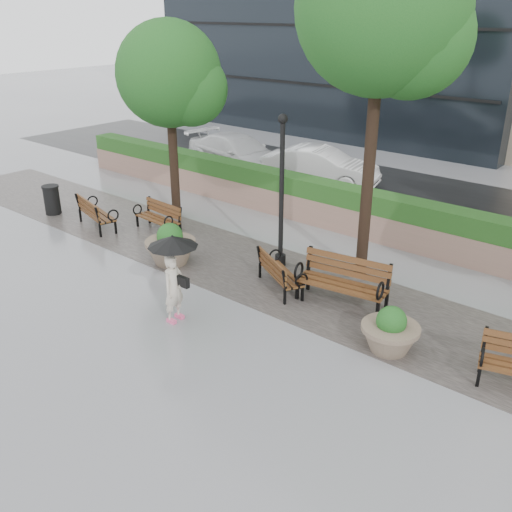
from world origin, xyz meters
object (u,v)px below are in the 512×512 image
Objects in this scene: bench_3 at (341,292)px; lamppost at (281,203)px; bench_2 at (280,280)px; bench_0 at (97,219)px; planter_right at (390,334)px; pedestrian at (174,270)px; planter_left at (171,248)px; trash_bin at (52,201)px; car_right at (320,167)px; car_left at (238,153)px; bench_1 at (158,223)px.

bench_3 is 0.55× the size of lamppost.
bench_2 is 0.79× the size of bench_3.
planter_right is at bearing -168.23° from bench_0.
planter_right is 0.59× the size of pedestrian.
planter_left is at bearing 179.15° from planter_right.
planter_right reaches higher than trash_bin.
trash_bin is 8.48m from pedestrian.
planter_left is (-4.66, -0.92, 0.11)m from bench_3.
bench_0 reaches higher than trash_bin.
planter_right is 11.36m from car_right.
pedestrian is at bearing -176.27° from car_right.
bench_2 is 1.87× the size of trash_bin.
planter_right is (3.27, -0.73, 0.12)m from bench_2.
car_right reaches higher than planter_left.
planter_right is 13.83m from car_left.
car_left is 2.58× the size of pedestrian.
trash_bin is at bearing 175.22° from bench_3.
car_right reaches higher than bench_0.
bench_0 is at bearing 147.93° from car_right.
bench_2 is at bearing -126.75° from car_left.
pedestrian is at bearing 100.71° from bench_2.
bench_0 is at bearing 177.55° from planter_right.
bench_3 is 2.86m from lamppost.
pedestrian is (4.34, -3.30, 0.92)m from bench_1.
lamppost is at bearing -125.39° from car_left.
bench_0 is 1.94m from bench_1.
car_right is at bearing -77.02° from car_left.
pedestrian is (3.34, -10.43, 0.46)m from car_right.
planter_left is at bearing -177.63° from bench_3.
car_right is 2.26× the size of pedestrian.
pedestrian is at bearing -89.94° from lamppost.
car_left reaches higher than trash_bin.
bench_2 is 0.43× the size of lamppost.
lamppost reaches higher than car_right.
car_left reaches higher than planter_left.
planter_right is at bearing -23.92° from lamppost.
car_left is 1.15× the size of car_right.
lamppost reaches higher than trash_bin.
bench_3 is at bearing 149.78° from planter_right.
bench_1 is 2.45m from planter_left.
pedestrian is (7.08, -10.00, 0.45)m from car_left.
lamppost reaches higher than pedestrian.
bench_0 reaches higher than bench_2.
planter_right is 0.29× the size of lamppost.
bench_0 is 6.48m from pedestrian.
trash_bin is (-5.87, 0.18, 0.02)m from planter_left.
trash_bin is 7.95m from car_left.
bench_1 is at bearing 46.40° from pedestrian.
bench_3 is 2.01m from planter_right.
car_left is at bearing -67.79° from bench_0.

